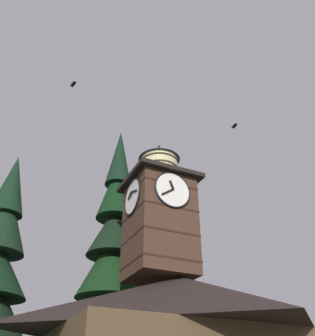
{
  "coord_description": "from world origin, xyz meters",
  "views": [
    {
      "loc": [
        10.33,
        16.04,
        2.02
      ],
      "look_at": [
        2.27,
        -1.01,
        13.69
      ],
      "focal_mm": 39.6,
      "sensor_mm": 36.0,
      "label": 1
    }
  ],
  "objects_px": {
    "pine_tree_behind": "(111,289)",
    "flying_bird_high": "(234,126)",
    "moon": "(166,315)",
    "flying_bird_low": "(73,84)",
    "clock_tower": "(159,213)"
  },
  "relations": [
    {
      "from": "moon",
      "to": "clock_tower",
      "type": "bearing_deg",
      "value": 63.05
    },
    {
      "from": "pine_tree_behind",
      "to": "moon",
      "type": "xyz_separation_m",
      "value": [
        -16.84,
        -26.48,
        4.11
      ]
    },
    {
      "from": "moon",
      "to": "flying_bird_high",
      "type": "xyz_separation_m",
      "value": [
        11.1,
        32.87,
        5.71
      ]
    },
    {
      "from": "flying_bird_high",
      "to": "flying_bird_low",
      "type": "xyz_separation_m",
      "value": [
        10.19,
        -4.17,
        3.26
      ]
    },
    {
      "from": "flying_bird_high",
      "to": "moon",
      "type": "bearing_deg",
      "value": -108.67
    },
    {
      "from": "pine_tree_behind",
      "to": "flying_bird_low",
      "type": "relative_size",
      "value": 31.47
    },
    {
      "from": "moon",
      "to": "pine_tree_behind",
      "type": "bearing_deg",
      "value": 57.55
    },
    {
      "from": "flying_bird_low",
      "to": "clock_tower",
      "type": "bearing_deg",
      "value": 154.66
    },
    {
      "from": "flying_bird_high",
      "to": "flying_bird_low",
      "type": "height_order",
      "value": "flying_bird_low"
    },
    {
      "from": "clock_tower",
      "to": "moon",
      "type": "bearing_deg",
      "value": -116.95
    },
    {
      "from": "clock_tower",
      "to": "flying_bird_high",
      "type": "relative_size",
      "value": 15.54
    },
    {
      "from": "flying_bird_high",
      "to": "flying_bird_low",
      "type": "relative_size",
      "value": 0.87
    },
    {
      "from": "pine_tree_behind",
      "to": "flying_bird_high",
      "type": "height_order",
      "value": "pine_tree_behind"
    },
    {
      "from": "clock_tower",
      "to": "flying_bird_low",
      "type": "xyz_separation_m",
      "value": [
        5.4,
        -2.56,
        9.85
      ]
    },
    {
      "from": "pine_tree_behind",
      "to": "moon",
      "type": "relative_size",
      "value": 9.23
    }
  ]
}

